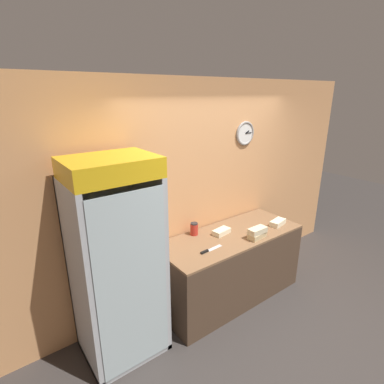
{
  "coord_description": "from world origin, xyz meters",
  "views": [
    {
      "loc": [
        -2.37,
        -1.44,
        2.54
      ],
      "look_at": [
        -0.53,
        1.01,
        1.51
      ],
      "focal_mm": 28.0,
      "sensor_mm": 36.0,
      "label": 1
    }
  ],
  "objects_px": {
    "beverage_cooler": "(114,250)",
    "chefs_knife": "(208,250)",
    "sandwich_flat_left": "(278,223)",
    "condiment_jar": "(194,229)",
    "sandwich_stack_bottom": "(257,236)",
    "sandwich_flat_right": "(221,232)",
    "sandwich_stack_middle": "(257,230)"
  },
  "relations": [
    {
      "from": "sandwich_flat_left",
      "to": "chefs_knife",
      "type": "height_order",
      "value": "sandwich_flat_left"
    },
    {
      "from": "sandwich_flat_right",
      "to": "chefs_knife",
      "type": "bearing_deg",
      "value": -150.32
    },
    {
      "from": "beverage_cooler",
      "to": "chefs_knife",
      "type": "height_order",
      "value": "beverage_cooler"
    },
    {
      "from": "condiment_jar",
      "to": "sandwich_flat_left",
      "type": "bearing_deg",
      "value": -22.39
    },
    {
      "from": "sandwich_stack_bottom",
      "to": "sandwich_stack_middle",
      "type": "xyz_separation_m",
      "value": [
        0.0,
        0.0,
        0.07
      ]
    },
    {
      "from": "sandwich_flat_right",
      "to": "condiment_jar",
      "type": "distance_m",
      "value": 0.34
    },
    {
      "from": "sandwich_flat_right",
      "to": "condiment_jar",
      "type": "xyz_separation_m",
      "value": [
        -0.28,
        0.19,
        0.05
      ]
    },
    {
      "from": "beverage_cooler",
      "to": "condiment_jar",
      "type": "xyz_separation_m",
      "value": [
        1.09,
        0.18,
        -0.16
      ]
    },
    {
      "from": "sandwich_stack_middle",
      "to": "sandwich_flat_right",
      "type": "height_order",
      "value": "sandwich_stack_middle"
    },
    {
      "from": "sandwich_stack_middle",
      "to": "sandwich_flat_left",
      "type": "relative_size",
      "value": 0.91
    },
    {
      "from": "beverage_cooler",
      "to": "sandwich_stack_middle",
      "type": "distance_m",
      "value": 1.68
    },
    {
      "from": "beverage_cooler",
      "to": "sandwich_flat_left",
      "type": "height_order",
      "value": "beverage_cooler"
    },
    {
      "from": "sandwich_stack_bottom",
      "to": "beverage_cooler",
      "type": "bearing_deg",
      "value": 168.13
    },
    {
      "from": "chefs_knife",
      "to": "sandwich_flat_left",
      "type": "bearing_deg",
      "value": -1.03
    },
    {
      "from": "sandwich_flat_right",
      "to": "sandwich_stack_bottom",
      "type": "bearing_deg",
      "value": -52.09
    },
    {
      "from": "beverage_cooler",
      "to": "chefs_knife",
      "type": "bearing_deg",
      "value": -13.33
    },
    {
      "from": "sandwich_stack_bottom",
      "to": "sandwich_flat_right",
      "type": "relative_size",
      "value": 1.01
    },
    {
      "from": "beverage_cooler",
      "to": "sandwich_flat_left",
      "type": "relative_size",
      "value": 7.75
    },
    {
      "from": "sandwich_flat_left",
      "to": "beverage_cooler",
      "type": "bearing_deg",
      "value": 173.28
    },
    {
      "from": "sandwich_flat_left",
      "to": "condiment_jar",
      "type": "bearing_deg",
      "value": 157.61
    },
    {
      "from": "sandwich_stack_bottom",
      "to": "chefs_knife",
      "type": "distance_m",
      "value": 0.67
    },
    {
      "from": "condiment_jar",
      "to": "sandwich_stack_middle",
      "type": "bearing_deg",
      "value": -43.91
    },
    {
      "from": "condiment_jar",
      "to": "chefs_knife",
      "type": "bearing_deg",
      "value": -105.66
    },
    {
      "from": "chefs_knife",
      "to": "sandwich_flat_right",
      "type": "bearing_deg",
      "value": 29.68
    },
    {
      "from": "beverage_cooler",
      "to": "sandwich_stack_bottom",
      "type": "relative_size",
      "value": 8.2
    },
    {
      "from": "sandwich_flat_left",
      "to": "chefs_knife",
      "type": "distance_m",
      "value": 1.17
    },
    {
      "from": "beverage_cooler",
      "to": "sandwich_stack_middle",
      "type": "bearing_deg",
      "value": -11.87
    },
    {
      "from": "sandwich_flat_left",
      "to": "chefs_knife",
      "type": "relative_size",
      "value": 0.86
    },
    {
      "from": "chefs_knife",
      "to": "condiment_jar",
      "type": "distance_m",
      "value": 0.43
    },
    {
      "from": "beverage_cooler",
      "to": "chefs_knife",
      "type": "xyz_separation_m",
      "value": [
        0.98,
        -0.23,
        -0.23
      ]
    },
    {
      "from": "sandwich_stack_middle",
      "to": "chefs_knife",
      "type": "height_order",
      "value": "sandwich_stack_middle"
    },
    {
      "from": "sandwich_stack_bottom",
      "to": "chefs_knife",
      "type": "bearing_deg",
      "value": 170.32
    }
  ]
}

